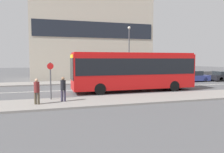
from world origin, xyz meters
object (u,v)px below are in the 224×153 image
city_bus (134,69)px  parked_car_1 (192,77)px  parked_car_0 (157,78)px  pedestrian_near_stop (37,90)px  bus_stop_sign (51,78)px  parked_car_2 (224,76)px  pedestrian_down_pavement (63,88)px  street_lamp (129,48)px

city_bus → parked_car_1: size_ratio=2.66×
parked_car_0 → pedestrian_near_stop: pedestrian_near_stop is taller
parked_car_1 → pedestrian_near_stop: bearing=-151.9°
city_bus → bus_stop_sign: size_ratio=4.35×
parked_car_2 → pedestrian_down_pavement: size_ratio=2.51×
city_bus → street_lamp: (2.38, 7.46, 2.33)m
city_bus → parked_car_2: (15.35, 5.45, -1.38)m
parked_car_2 → bus_stop_sign: bearing=-160.1°
parked_car_1 → pedestrian_down_pavement: bearing=-150.9°
parked_car_2 → pedestrian_down_pavement: (-21.95, -9.24, 0.43)m
city_bus → parked_car_1: bearing=33.2°
pedestrian_near_stop → street_lamp: size_ratio=0.23×
city_bus → pedestrian_down_pavement: city_bus is taller
parked_car_2 → pedestrian_near_stop: bearing=-157.6°
parked_car_2 → bus_stop_sign: 24.19m
street_lamp → city_bus: bearing=-107.7°
city_bus → parked_car_0: (5.47, 5.67, -1.38)m
pedestrian_near_stop → city_bus: bearing=-128.1°
parked_car_0 → street_lamp: bearing=149.9°
parked_car_1 → street_lamp: 9.17m
city_bus → street_lamp: street_lamp is taller
pedestrian_near_stop → bus_stop_sign: (0.86, 1.49, 0.61)m
pedestrian_near_stop → street_lamp: (10.61, 11.74, 3.30)m
parked_car_0 → pedestrian_near_stop: (-13.70, -9.95, 0.41)m
parked_car_1 → pedestrian_near_stop: pedestrian_near_stop is taller
city_bus → pedestrian_down_pavement: bearing=-145.5°
parked_car_0 → street_lamp: size_ratio=0.57×
parked_car_0 → pedestrian_down_pavement: 15.35m
parked_car_1 → bus_stop_sign: bearing=-154.5°
parked_car_1 → pedestrian_down_pavement: size_ratio=2.59×
city_bus → parked_car_1: city_bus is taller
city_bus → pedestrian_near_stop: size_ratio=7.00×
city_bus → bus_stop_sign: city_bus is taller
city_bus → parked_car_2: size_ratio=2.75×
parked_car_2 → pedestrian_down_pavement: bearing=-157.2°
pedestrian_down_pavement → bus_stop_sign: bus_stop_sign is taller
parked_car_2 → pedestrian_near_stop: size_ratio=2.54×
bus_stop_sign → street_lamp: size_ratio=0.38×
pedestrian_down_pavement → street_lamp: size_ratio=0.24×
parked_car_1 → bus_stop_sign: bus_stop_sign is taller
parked_car_2 → pedestrian_near_stop: (-23.58, -9.73, 0.41)m
parked_car_1 → parked_car_2: size_ratio=1.03×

